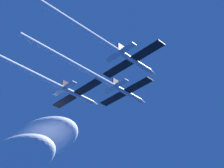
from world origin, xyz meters
TOP-DOWN VIEW (x-y plane):
  - jet_lead at (-0.72, -9.77)m, footprint 16.84×39.62m
  - jet_left_wing at (-9.19, -19.12)m, footprint 16.84×39.58m
  - jet_right_wing at (10.56, -20.42)m, footprint 16.84×42.41m
  - cloud_wispy at (-46.79, 5.06)m, footprint 32.58×17.92m
  - cloud_puffy at (-31.67, -11.31)m, footprint 26.87×14.78m

SIDE VIEW (x-z plane):
  - cloud_puffy at x=-31.67m, z-range -15.44..-6.03m
  - jet_right_wing at x=10.56m, z-range -1.72..1.07m
  - jet_left_wing at x=-9.19m, z-range -1.63..1.16m
  - jet_lead at x=-0.72m, z-range -0.67..2.12m
  - cloud_wispy at x=-46.79m, z-range -0.38..11.02m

